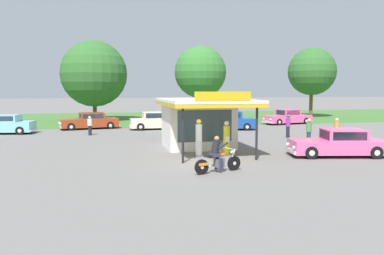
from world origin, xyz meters
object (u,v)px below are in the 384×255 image
at_px(parked_car_back_row_centre_right, 226,121).
at_px(parked_car_second_row_spare, 4,125).
at_px(gas_pump_offside, 226,140).
at_px(bystander_standing_back_lot, 288,126).
at_px(bystander_leaning_by_kiosk, 90,125).
at_px(parked_car_back_row_centre, 158,121).
at_px(gas_pump_nearside, 199,140).
at_px(parked_car_back_row_left, 90,121).
at_px(parked_car_back_row_right, 287,117).
at_px(bystander_chatting_near_pumps, 336,130).
at_px(motorcycle_with_rider, 217,157).
at_px(bystander_admiring_sedan, 309,131).
at_px(featured_classic_sedan, 339,144).

bearing_deg(parked_car_back_row_centre_right, parked_car_second_row_spare, 177.41).
bearing_deg(gas_pump_offside, bystander_standing_back_lot, 43.54).
bearing_deg(parked_car_second_row_spare, bystander_leaning_by_kiosk, -20.60).
bearing_deg(parked_car_back_row_centre, gas_pump_offside, -83.13).
height_order(gas_pump_nearside, parked_car_back_row_left, gas_pump_nearside).
bearing_deg(parked_car_back_row_right, bystander_leaning_by_kiosk, -163.85).
bearing_deg(bystander_chatting_near_pumps, parked_car_back_row_left, 142.35).
height_order(parked_car_back_row_left, bystander_standing_back_lot, bystander_standing_back_lot).
relative_size(motorcycle_with_rider, parked_car_back_row_left, 0.41).
bearing_deg(gas_pump_offside, motorcycle_with_rider, -113.06).
relative_size(parked_car_back_row_left, parked_car_second_row_spare, 1.09).
bearing_deg(bystander_standing_back_lot, motorcycle_with_rider, -129.44).
height_order(parked_car_back_row_left, bystander_chatting_near_pumps, bystander_chatting_near_pumps).
bearing_deg(bystander_admiring_sedan, parked_car_back_row_right, 68.24).
bearing_deg(parked_car_second_row_spare, bystander_standing_back_lot, -18.81).
bearing_deg(parked_car_back_row_centre_right, parked_car_back_row_right, 26.58).
bearing_deg(bystander_chatting_near_pumps, gas_pump_offside, -158.79).
bearing_deg(motorcycle_with_rider, bystander_admiring_sedan, 38.94).
bearing_deg(parked_car_second_row_spare, bystander_chatting_near_pumps, -23.93).
bearing_deg(gas_pump_nearside, parked_car_back_row_left, 111.10).
xyz_separation_m(parked_car_second_row_spare, bystander_chatting_near_pumps, (23.22, -10.31, 0.17)).
distance_m(gas_pump_offside, parked_car_back_row_centre_right, 13.55).
relative_size(parked_car_back_row_right, parked_car_back_row_centre_right, 0.99).
height_order(parked_car_back_row_centre_right, parked_car_second_row_spare, parked_car_back_row_centre_right).
bearing_deg(bystander_standing_back_lot, bystander_chatting_near_pumps, -57.03).
bearing_deg(gas_pump_offside, parked_car_back_row_centre_right, 72.26).
distance_m(gas_pump_offside, parked_car_back_row_left, 18.04).
bearing_deg(parked_car_back_row_right, motorcycle_with_rider, -123.45).
xyz_separation_m(motorcycle_with_rider, featured_classic_sedan, (7.45, 2.45, 0.01)).
distance_m(bystander_admiring_sedan, bystander_chatting_near_pumps, 2.61).
bearing_deg(parked_car_back_row_centre_right, featured_classic_sedan, -83.14).
relative_size(parked_car_back_row_left, parked_car_back_row_centre_right, 0.99).
relative_size(featured_classic_sedan, parked_car_back_row_right, 0.98).
distance_m(motorcycle_with_rider, parked_car_back_row_left, 20.98).
bearing_deg(bystander_leaning_by_kiosk, parked_car_second_row_spare, 159.40).
distance_m(gas_pump_offside, featured_classic_sedan, 5.99).
height_order(parked_car_second_row_spare, parked_car_back_row_centre, parked_car_back_row_centre).
distance_m(featured_classic_sedan, bystander_leaning_by_kiosk, 18.33).
relative_size(motorcycle_with_rider, bystander_chatting_near_pumps, 1.36).
bearing_deg(featured_classic_sedan, parked_car_second_row_spare, 143.31).
bearing_deg(bystander_standing_back_lot, parked_car_back_row_centre, 136.94).
distance_m(parked_car_back_row_centre_right, bystander_chatting_near_pumps, 10.58).
bearing_deg(parked_car_back_row_centre_right, bystander_admiring_sedan, -77.74).
bearing_deg(parked_car_second_row_spare, parked_car_back_row_centre, 3.69).
bearing_deg(parked_car_back_row_right, bystander_standing_back_lot, -116.55).
distance_m(parked_car_back_row_left, bystander_admiring_sedan, 19.63).
height_order(motorcycle_with_rider, bystander_leaning_by_kiosk, motorcycle_with_rider).
xyz_separation_m(bystander_chatting_near_pumps, bystander_leaning_by_kiosk, (-16.41, 7.75, -0.09)).
bearing_deg(bystander_leaning_by_kiosk, bystander_chatting_near_pumps, -25.27).
bearing_deg(bystander_chatting_near_pumps, motorcycle_with_rider, -145.43).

